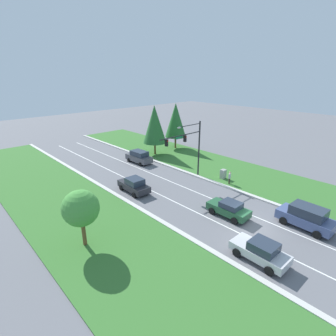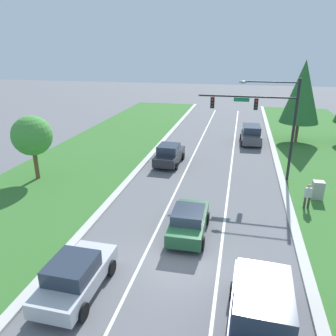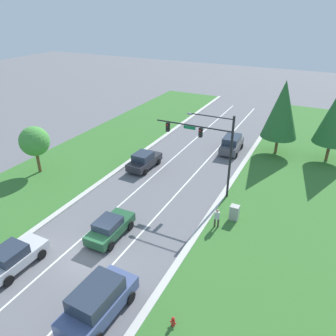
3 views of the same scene
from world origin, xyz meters
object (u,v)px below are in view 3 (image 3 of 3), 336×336
(slate_blue_suv, at_px, (98,301))
(pedestrian, at_px, (217,218))
(oak_near_left_tree, at_px, (34,141))
(fire_hydrant, at_px, (173,322))
(utility_cabinet, at_px, (234,213))
(silver_sedan, at_px, (13,257))
(forest_sedan, at_px, (110,228))
(graphite_suv, at_px, (232,144))
(traffic_signal_mast, at_px, (209,141))
(charcoal_sedan, at_px, (144,160))
(conifer_near_right_tree, at_px, (282,109))

(slate_blue_suv, relative_size, pedestrian, 2.89)
(pedestrian, distance_m, oak_near_left_tree, 19.38)
(fire_hydrant, bearing_deg, utility_cabinet, 89.18)
(silver_sedan, bearing_deg, forest_sedan, 56.25)
(forest_sedan, distance_m, graphite_suv, 19.46)
(traffic_signal_mast, xyz_separation_m, graphite_suv, (-0.56, 9.95, -4.04))
(charcoal_sedan, distance_m, oak_near_left_tree, 10.96)
(charcoal_sedan, xyz_separation_m, utility_cabinet, (11.06, -4.81, -0.21))
(traffic_signal_mast, height_order, oak_near_left_tree, traffic_signal_mast)
(traffic_signal_mast, bearing_deg, conifer_near_right_tree, 70.28)
(utility_cabinet, bearing_deg, traffic_signal_mast, 139.18)
(traffic_signal_mast, height_order, utility_cabinet, traffic_signal_mast)
(utility_cabinet, distance_m, pedestrian, 1.89)
(oak_near_left_tree, bearing_deg, forest_sedan, -23.08)
(graphite_suv, relative_size, fire_hydrant, 6.59)
(pedestrian, height_order, conifer_near_right_tree, conifer_near_right_tree)
(graphite_suv, bearing_deg, traffic_signal_mast, -89.41)
(pedestrian, distance_m, conifer_near_right_tree, 16.97)
(fire_hydrant, bearing_deg, charcoal_sedan, 124.74)
(graphite_suv, distance_m, pedestrian, 14.98)
(forest_sedan, bearing_deg, graphite_suv, 78.92)
(traffic_signal_mast, distance_m, forest_sedan, 10.89)
(fire_hydrant, bearing_deg, pedestrian, 94.68)
(slate_blue_suv, bearing_deg, traffic_signal_mast, 90.01)
(slate_blue_suv, bearing_deg, oak_near_left_tree, 147.03)
(traffic_signal_mast, distance_m, utility_cabinet, 6.40)
(silver_sedan, bearing_deg, charcoal_sedan, 90.03)
(forest_sedan, distance_m, pedestrian, 8.06)
(utility_cabinet, bearing_deg, charcoal_sedan, 156.50)
(traffic_signal_mast, distance_m, charcoal_sedan, 8.76)
(utility_cabinet, bearing_deg, conifer_near_right_tree, 87.56)
(slate_blue_suv, xyz_separation_m, forest_sedan, (-3.47, 5.93, -0.26))
(graphite_suv, height_order, charcoal_sedan, graphite_suv)
(traffic_signal_mast, height_order, silver_sedan, traffic_signal_mast)
(fire_hydrant, relative_size, conifer_near_right_tree, 0.08)
(forest_sedan, distance_m, utility_cabinet, 9.76)
(utility_cabinet, xyz_separation_m, conifer_near_right_tree, (0.63, 14.72, 4.59))
(slate_blue_suv, relative_size, graphite_suv, 1.06)
(charcoal_sedan, bearing_deg, silver_sedan, -89.35)
(conifer_near_right_tree, bearing_deg, charcoal_sedan, -139.71)
(pedestrian, bearing_deg, graphite_suv, -96.46)
(forest_sedan, xyz_separation_m, oak_near_left_tree, (-12.53, 5.34, 2.59))
(oak_near_left_tree, bearing_deg, pedestrian, -2.46)
(traffic_signal_mast, height_order, conifer_near_right_tree, conifer_near_right_tree)
(graphite_suv, bearing_deg, forest_sedan, -102.96)
(utility_cabinet, bearing_deg, graphite_suv, 107.53)
(silver_sedan, relative_size, forest_sedan, 1.02)
(utility_cabinet, bearing_deg, pedestrian, -119.44)
(traffic_signal_mast, height_order, graphite_suv, traffic_signal_mast)
(traffic_signal_mast, relative_size, utility_cabinet, 5.80)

